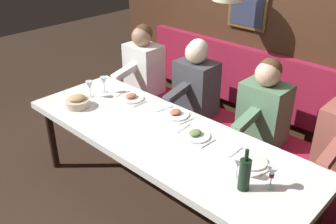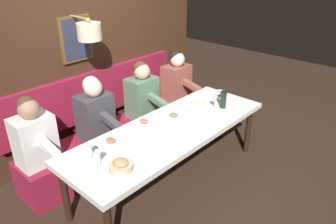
# 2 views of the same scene
# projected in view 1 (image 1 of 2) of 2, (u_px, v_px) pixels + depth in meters

# --- Properties ---
(ground_plane) EXTENTS (12.00, 12.00, 0.00)m
(ground_plane) POSITION_uv_depth(u_px,v_px,m) (164.00, 204.00, 3.38)
(ground_plane) COLOR #332319
(dining_table) EXTENTS (0.90, 2.60, 0.74)m
(dining_table) POSITION_uv_depth(u_px,v_px,m) (163.00, 140.00, 3.06)
(dining_table) COLOR white
(dining_table) RESTS_ON ground_plane
(banquette_bench) EXTENTS (0.52, 2.80, 0.45)m
(banquette_bench) POSITION_uv_depth(u_px,v_px,m) (224.00, 144.00, 3.84)
(banquette_bench) COLOR maroon
(banquette_bench) RESTS_ON ground_plane
(back_wall_panel) EXTENTS (0.59, 4.00, 2.90)m
(back_wall_panel) POSITION_uv_depth(u_px,v_px,m) (266.00, 22.00, 3.67)
(back_wall_panel) COLOR #422819
(back_wall_panel) RESTS_ON ground_plane
(diner_near) EXTENTS (0.60, 0.40, 0.79)m
(diner_near) POSITION_uv_depth(u_px,v_px,m) (264.00, 104.00, 3.32)
(diner_near) COLOR #567A5B
(diner_near) RESTS_ON banquette_bench
(diner_middle) EXTENTS (0.60, 0.40, 0.79)m
(diner_middle) POSITION_uv_depth(u_px,v_px,m) (196.00, 80.00, 3.80)
(diner_middle) COLOR #3D3D42
(diner_middle) RESTS_ON banquette_bench
(diner_far) EXTENTS (0.60, 0.40, 0.79)m
(diner_far) POSITION_uv_depth(u_px,v_px,m) (143.00, 62.00, 4.27)
(diner_far) COLOR white
(diner_far) RESTS_ON banquette_bench
(place_setting_0) EXTENTS (0.24, 0.32, 0.01)m
(place_setting_0) POSITION_uv_depth(u_px,v_px,m) (251.00, 161.00, 2.68)
(place_setting_0) COLOR silver
(place_setting_0) RESTS_ON dining_table
(place_setting_1) EXTENTS (0.24, 0.31, 0.05)m
(place_setting_1) POSITION_uv_depth(u_px,v_px,m) (131.00, 98.00, 3.58)
(place_setting_1) COLOR silver
(place_setting_1) RESTS_ON dining_table
(place_setting_2) EXTENTS (0.24, 0.32, 0.05)m
(place_setting_2) POSITION_uv_depth(u_px,v_px,m) (195.00, 135.00, 2.99)
(place_setting_2) COLOR white
(place_setting_2) RESTS_ON dining_table
(place_setting_3) EXTENTS (0.24, 0.33, 0.05)m
(place_setting_3) POSITION_uv_depth(u_px,v_px,m) (175.00, 114.00, 3.29)
(place_setting_3) COLOR white
(place_setting_3) RESTS_ON dining_table
(wine_glass_0) EXTENTS (0.07, 0.07, 0.16)m
(wine_glass_0) POSITION_uv_depth(u_px,v_px,m) (272.00, 173.00, 2.39)
(wine_glass_0) COLOR silver
(wine_glass_0) RESTS_ON dining_table
(wine_glass_1) EXTENTS (0.07, 0.07, 0.16)m
(wine_glass_1) POSITION_uv_depth(u_px,v_px,m) (104.00, 81.00, 3.66)
(wine_glass_1) COLOR silver
(wine_glass_1) RESTS_ON dining_table
(wine_glass_2) EXTENTS (0.07, 0.07, 0.16)m
(wine_glass_2) POSITION_uv_depth(u_px,v_px,m) (238.00, 163.00, 2.47)
(wine_glass_2) COLOR silver
(wine_glass_2) RESTS_ON dining_table
(wine_glass_3) EXTENTS (0.07, 0.07, 0.16)m
(wine_glass_3) POSITION_uv_depth(u_px,v_px,m) (90.00, 86.00, 3.57)
(wine_glass_3) COLOR silver
(wine_glass_3) RESTS_ON dining_table
(wine_bottle) EXTENTS (0.08, 0.08, 0.30)m
(wine_bottle) POSITION_uv_depth(u_px,v_px,m) (245.00, 174.00, 2.38)
(wine_bottle) COLOR black
(wine_bottle) RESTS_ON dining_table
(bread_bowl) EXTENTS (0.22, 0.22, 0.12)m
(bread_bowl) POSITION_uv_depth(u_px,v_px,m) (78.00, 102.00, 3.42)
(bread_bowl) COLOR beige
(bread_bowl) RESTS_ON dining_table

